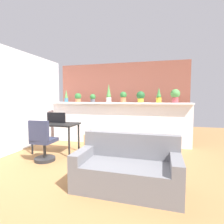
% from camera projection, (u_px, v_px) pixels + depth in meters
% --- Properties ---
extents(ground_plane, '(12.00, 12.00, 0.00)m').
position_uv_depth(ground_plane, '(93.00, 169.00, 3.43)').
color(ground_plane, '#9E7042').
extents(divider_wall, '(4.19, 0.16, 1.21)m').
position_uv_depth(divider_wall, '(117.00, 124.00, 5.31)').
color(divider_wall, white).
rests_on(divider_wall, ground).
extents(plant_shelf, '(4.19, 0.37, 0.04)m').
position_uv_depth(plant_shelf, '(117.00, 103.00, 5.22)').
color(plant_shelf, white).
rests_on(plant_shelf, divider_wall).
extents(brick_wall_behind, '(4.19, 0.10, 2.50)m').
position_uv_depth(brick_wall_behind, '(121.00, 102.00, 5.84)').
color(brick_wall_behind, brown).
rests_on(brick_wall_behind, ground).
extents(side_wall_left, '(0.12, 4.40, 2.60)m').
position_uv_depth(side_wall_left, '(8.00, 101.00, 4.32)').
color(side_wall_left, white).
rests_on(side_wall_left, ground).
extents(potted_plant_0, '(0.12, 0.12, 0.39)m').
position_uv_depth(potted_plant_0, '(66.00, 96.00, 5.61)').
color(potted_plant_0, '#386B84').
rests_on(potted_plant_0, plant_shelf).
extents(potted_plant_1, '(0.20, 0.20, 0.28)m').
position_uv_depth(potted_plant_1, '(78.00, 97.00, 5.51)').
color(potted_plant_1, '#C66B42').
rests_on(potted_plant_1, plant_shelf).
extents(potted_plant_2, '(0.17, 0.17, 0.25)m').
position_uv_depth(potted_plant_2, '(93.00, 98.00, 5.36)').
color(potted_plant_2, '#4C4C51').
rests_on(potted_plant_2, plant_shelf).
extents(potted_plant_3, '(0.15, 0.15, 0.54)m').
position_uv_depth(potted_plant_3, '(109.00, 95.00, 5.26)').
color(potted_plant_3, silver).
rests_on(potted_plant_3, plant_shelf).
extents(potted_plant_4, '(0.19, 0.19, 0.31)m').
position_uv_depth(potted_plant_4, '(123.00, 97.00, 5.15)').
color(potted_plant_4, '#C66B42').
rests_on(potted_plant_4, plant_shelf).
extents(potted_plant_5, '(0.24, 0.24, 0.32)m').
position_uv_depth(potted_plant_5, '(141.00, 96.00, 5.03)').
color(potted_plant_5, gold).
rests_on(potted_plant_5, plant_shelf).
extents(potted_plant_6, '(0.14, 0.14, 0.42)m').
position_uv_depth(potted_plant_6, '(159.00, 96.00, 4.88)').
color(potted_plant_6, gold).
rests_on(potted_plant_6, plant_shelf).
extents(potted_plant_7, '(0.25, 0.25, 0.37)m').
position_uv_depth(potted_plant_7, '(175.00, 95.00, 4.78)').
color(potted_plant_7, '#B7474C').
rests_on(potted_plant_7, plant_shelf).
extents(desk, '(1.10, 0.60, 0.75)m').
position_uv_depth(desk, '(56.00, 127.00, 4.42)').
color(desk, black).
rests_on(desk, ground).
extents(tv_monitor, '(0.50, 0.04, 0.26)m').
position_uv_depth(tv_monitor, '(56.00, 118.00, 4.49)').
color(tv_monitor, black).
rests_on(tv_monitor, desk).
extents(office_chair, '(0.45, 0.46, 0.91)m').
position_uv_depth(office_chair, '(43.00, 144.00, 3.82)').
color(office_chair, '#262628').
rests_on(office_chair, ground).
extents(side_cube_shelf, '(0.40, 0.41, 0.50)m').
position_uv_depth(side_cube_shelf, '(94.00, 144.00, 4.37)').
color(side_cube_shelf, tan).
rests_on(side_cube_shelf, ground).
extents(vase_on_shelf, '(0.09, 0.09, 0.14)m').
position_uv_depth(vase_on_shelf, '(92.00, 131.00, 4.34)').
color(vase_on_shelf, silver).
rests_on(vase_on_shelf, side_cube_shelf).
extents(couch, '(1.57, 0.79, 0.80)m').
position_uv_depth(couch, '(127.00, 169.00, 2.72)').
color(couch, slate).
rests_on(couch, ground).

